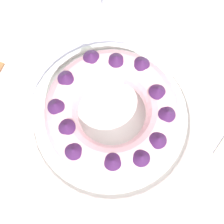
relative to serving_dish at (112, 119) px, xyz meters
name	(u,v)px	position (x,y,z in m)	size (l,w,h in m)	color
ground_plane	(111,169)	(0.00, -0.01, -0.77)	(8.00, 8.00, 0.00)	gray
dining_table	(111,134)	(0.00, -0.01, -0.11)	(1.15, 1.21, 0.75)	silver
serving_dish	(112,119)	(0.00, 0.00, 0.00)	(0.32, 0.32, 0.03)	white
bundt_cake	(112,112)	(0.00, 0.00, 0.05)	(0.25, 0.25, 0.08)	#E09EAD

